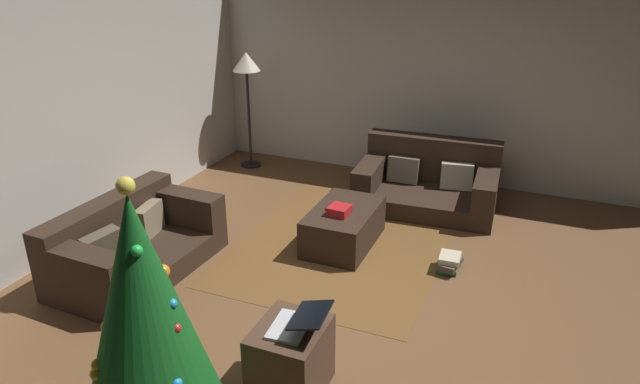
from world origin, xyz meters
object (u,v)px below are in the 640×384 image
ottoman (344,227)px  gift_box (339,210)px  tv_remote (333,211)px  corner_lamp (247,70)px  christmas_tree (143,306)px  couch_left (130,244)px  book_stack (449,263)px  couch_right (428,182)px  side_table (291,359)px  laptop (297,322)px

ottoman → gift_box: bearing=-179.5°
tv_remote → corner_lamp: 2.73m
ottoman → christmas_tree: size_ratio=0.56×
couch_left → corner_lamp: (2.87, 0.33, 1.04)m
ottoman → book_stack: 1.10m
gift_box → book_stack: 1.14m
gift_box → corner_lamp: (1.78, 1.97, 0.88)m
book_stack → tv_remote: bearing=89.4°
tv_remote → christmas_tree: christmas_tree is taller
couch_right → book_stack: (-1.42, -0.53, -0.19)m
couch_left → book_stack: (1.11, -2.73, -0.19)m
side_table → book_stack: bearing=-19.1°
christmas_tree → side_table: 1.10m
ottoman → couch_right: bearing=-23.0°
gift_box → laptop: 2.01m
couch_right → gift_box: bearing=65.8°
couch_right → christmas_tree: christmas_tree is taller
couch_left → laptop: (-0.87, -2.09, 0.29)m
side_table → book_stack: (1.98, -0.69, -0.17)m
couch_left → gift_box: bearing=126.0°
christmas_tree → corner_lamp: 4.74m
christmas_tree → book_stack: christmas_tree is taller
couch_left → laptop: size_ratio=4.05×
book_stack → corner_lamp: size_ratio=0.20×
book_stack → side_table: bearing=160.9°
corner_lamp → ottoman: bearing=-129.9°
tv_remote → laptop: 2.07m
book_stack → christmas_tree: bearing=153.9°
christmas_tree → side_table: christmas_tree is taller
couch_right → gift_box: couch_right is taller
tv_remote → side_table: size_ratio=0.31×
ottoman → tv_remote: size_ratio=5.97×
ottoman → side_table: 2.13m
couch_left → corner_lamp: 3.07m
christmas_tree → corner_lamp: bearing=22.0°
side_table → corner_lamp: size_ratio=0.34×
ottoman → laptop: (-2.09, -0.45, 0.37)m
gift_box → christmas_tree: 2.66m
ottoman → christmas_tree: christmas_tree is taller
ottoman → gift_box: gift_box is taller
tv_remote → gift_box: bearing=-94.9°
ottoman → tv_remote: 0.24m
gift_box → ottoman: bearing=0.5°
side_table → book_stack: size_ratio=1.68×
ottoman → corner_lamp: size_ratio=0.62×
gift_box → side_table: (-1.96, -0.40, -0.18)m
ottoman → book_stack: size_ratio=3.09×
gift_box → side_table: side_table is taller
couch_left → ottoman: (1.22, -1.64, -0.07)m
couch_left → couch_right: bearing=141.5°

